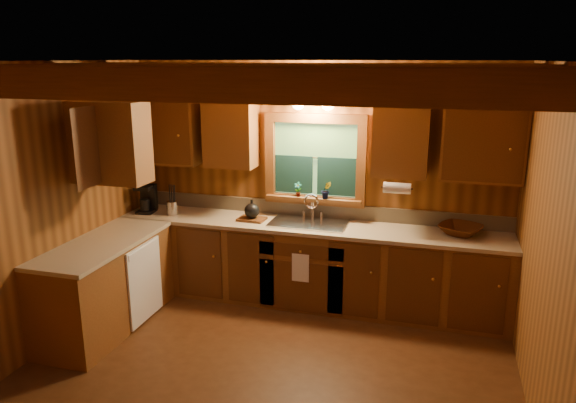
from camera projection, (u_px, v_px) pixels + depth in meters
The scene contains 20 objects.
room at pixel (260, 233), 4.24m from camera, with size 4.20×4.20×4.20m.
ceiling_beams at pixel (258, 77), 3.94m from camera, with size 4.20×2.54×0.18m.
base_cabinets at pixel (256, 270), 5.79m from camera, with size 4.20×2.22×0.86m.
countertop at pixel (257, 230), 5.68m from camera, with size 4.20×2.24×0.04m.
backsplash at pixel (315, 210), 6.08m from camera, with size 4.20×0.02×0.16m, color tan.
dishwasher_panel at pixel (145, 282), 5.49m from camera, with size 0.02×0.60×0.80m, color white.
upper_cabinets at pixel (252, 137), 5.58m from camera, with size 4.19×1.77×0.78m.
window at pixel (315, 162), 5.92m from camera, with size 1.12×0.08×1.00m.
window_sill at pixel (314, 199), 5.98m from camera, with size 1.06×0.14×0.04m, color brown.
wall_sconce at pixel (313, 104), 5.64m from camera, with size 0.45×0.21×0.17m.
paper_towel_roll at pixel (397, 188), 5.40m from camera, with size 0.11×0.11×0.27m, color white.
dish_towel at pixel (300, 268), 5.62m from camera, with size 0.18×0.01×0.30m, color white.
sink at pixel (309, 228), 5.85m from camera, with size 0.82×0.48×0.43m.
coffee_maker at pixel (147, 199), 6.24m from camera, with size 0.18×0.23×0.32m.
utensil_crock at pixel (172, 207), 6.15m from camera, with size 0.12×0.12×0.35m.
cutting_board at pixel (252, 219), 5.95m from camera, with size 0.29×0.21×0.03m, color #4E2910.
teakettle at pixel (252, 211), 5.93m from camera, with size 0.16×0.16×0.21m.
wicker_basket at pixel (460, 230), 5.46m from camera, with size 0.41×0.41×0.10m, color #48230C.
potted_plant_left at pixel (298, 189), 5.98m from camera, with size 0.08×0.06×0.16m, color #4E2910.
potted_plant_right at pixel (326, 190), 5.88m from camera, with size 0.11×0.09×0.19m, color #4E2910.
Camera 1 is at (1.33, -3.82, 2.62)m, focal length 33.89 mm.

